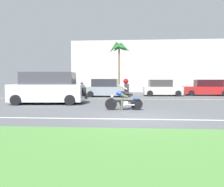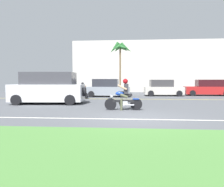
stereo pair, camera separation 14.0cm
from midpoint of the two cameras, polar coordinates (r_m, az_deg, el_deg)
ground at (r=11.57m, az=5.96°, el=-4.02°), size 56.00×30.00×0.04m
grass_median at (r=4.61m, az=8.05°, el=-14.86°), size 56.00×3.80×0.06m
lane_line_near at (r=8.23m, az=6.50°, el=-6.88°), size 50.40×0.12×0.01m
lane_line_far at (r=17.21m, az=5.53°, el=-1.49°), size 50.40×0.12×0.01m
motorcyclist at (r=10.67m, az=3.54°, el=-0.91°), size 1.90×0.62×1.59m
suv_nearby at (r=14.32m, az=-16.44°, el=1.30°), size 4.80×2.49×2.02m
parked_car_0 at (r=21.88m, az=-13.07°, el=1.22°), size 3.78×1.91×1.42m
parked_car_1 at (r=19.80m, az=-1.01°, el=1.36°), size 4.07×2.03×1.65m
parked_car_2 at (r=21.49m, az=13.67°, el=1.36°), size 3.77×1.96×1.59m
parked_car_3 at (r=23.40m, az=24.50°, el=1.32°), size 4.40×2.13×1.60m
palm_tree_0 at (r=23.41m, az=2.42°, el=11.68°), size 2.62×2.56×5.71m
motorcyclist_distant at (r=17.99m, az=-7.59°, el=0.51°), size 1.07×1.31×1.35m
building_far at (r=29.65m, az=9.83°, el=6.99°), size 20.03×4.00×6.70m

